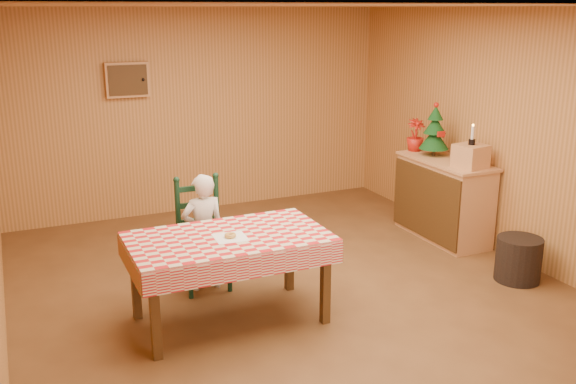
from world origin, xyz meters
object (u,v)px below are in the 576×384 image
Objects in this scene: ladder_chair at (202,236)px; christmas_tree at (435,132)px; dining_table at (229,245)px; crate at (471,156)px; storage_bin at (518,259)px; shelf_unit at (443,199)px; seated_child at (203,232)px.

christmas_tree is at bearing 8.16° from ladder_chair.
christmas_tree is (2.94, 1.21, 0.52)m from dining_table.
storage_bin is (-0.09, -0.92, -0.84)m from crate.
shelf_unit reaches higher than dining_table.
seated_child is at bearing 90.00° from dining_table.
storage_bin is (2.86, -1.15, -0.28)m from ladder_chair.
ladder_chair is at bearing -176.64° from shelf_unit.
christmas_tree is (2.94, 0.42, 0.71)m from ladder_chair.
seated_child is at bearing 159.14° from storage_bin.
shelf_unit is at bearing -91.98° from christmas_tree.
seated_child reaches higher than storage_bin.
christmas_tree reaches higher than seated_child.
storage_bin is at bearing 159.14° from seated_child.
seated_child is 2.95m from shelf_unit.
shelf_unit is (2.94, 0.96, -0.22)m from dining_table.
dining_table is 3.10m from shelf_unit.
christmas_tree is at bearing 86.76° from storage_bin.
christmas_tree is at bearing 88.02° from shelf_unit.
shelf_unit is at bearing 91.23° from crate.
crate reaches higher than storage_bin.
dining_table is at bearing -161.90° from shelf_unit.
crate is 0.67m from christmas_tree.
seated_child is (0.00, -0.06, 0.06)m from ladder_chair.
shelf_unit is at bearing -175.53° from seated_child.
crate is 0.48× the size of christmas_tree.
seated_child reaches higher than ladder_chair.
christmas_tree is at bearing 90.00° from crate.
dining_table is 2.92m from storage_bin.
crate is (2.94, -0.23, 0.55)m from ladder_chair.
dining_table is 1.53× the size of ladder_chair.
seated_child is at bearing -175.53° from shelf_unit.
dining_table reaches higher than storage_bin.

